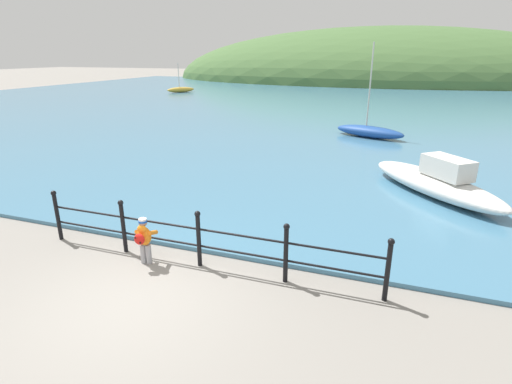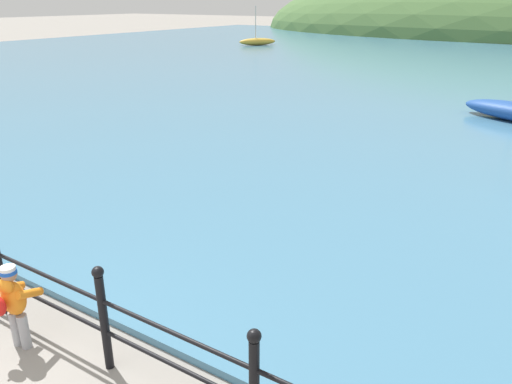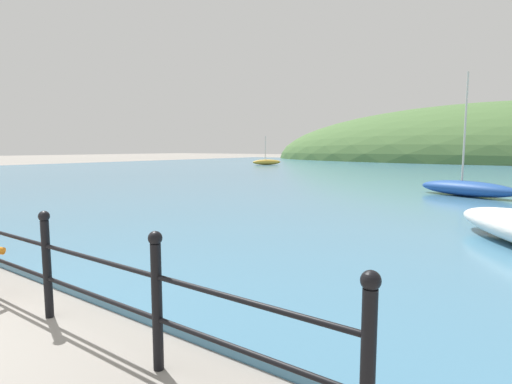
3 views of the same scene
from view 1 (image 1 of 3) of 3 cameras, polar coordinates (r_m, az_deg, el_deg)
The scene contains 8 objects.
ground_plane at distance 7.64m, azimuth -16.99°, elevation -14.56°, with size 200.00×200.00×0.00m, color gray.
water at distance 37.41m, azimuth 13.68°, elevation 12.40°, with size 80.00×60.00×0.10m, color teal.
far_hillside at distance 70.64m, azimuth 16.99°, elevation 15.05°, with size 69.20×38.06×16.39m.
iron_railing at distance 8.16m, azimuth -8.20°, elevation -6.39°, with size 7.41×0.12×1.21m.
child_in_coat at distance 8.48m, azimuth -15.74°, elevation -6.20°, with size 0.41×0.55×1.00m.
boat_red_dinghy at distance 21.24m, azimuth 15.87°, elevation 8.36°, with size 3.73×2.27×4.56m.
boat_far_left at distance 13.12m, azimuth 24.29°, elevation 1.33°, with size 4.31×4.73×1.22m.
boat_mid_harbor at distance 45.68m, azimuth -10.70°, elevation 14.18°, with size 2.52×2.91×3.03m.
Camera 1 is at (4.08, -4.96, 4.14)m, focal length 28.00 mm.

